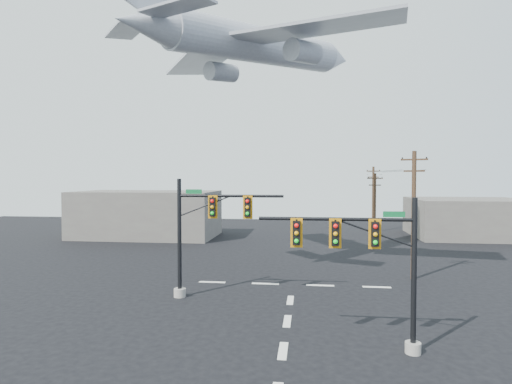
# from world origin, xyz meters

# --- Properties ---
(ground) EXTENTS (120.00, 120.00, 0.00)m
(ground) POSITION_xyz_m (0.00, 0.00, 0.00)
(ground) COLOR black
(ground) RESTS_ON ground
(lane_markings) EXTENTS (14.00, 21.20, 0.01)m
(lane_markings) POSITION_xyz_m (0.00, 5.33, 0.01)
(lane_markings) COLOR silver
(lane_markings) RESTS_ON ground
(signal_mast_near) EXTENTS (7.26, 0.77, 6.96)m
(signal_mast_near) POSITION_xyz_m (4.01, 0.37, 3.96)
(signal_mast_near) COLOR gray
(signal_mast_near) RESTS_ON ground
(signal_mast_far) EXTENTS (7.19, 0.85, 7.76)m
(signal_mast_far) POSITION_xyz_m (-5.78, 7.86, 4.15)
(signal_mast_far) COLOR gray
(signal_mast_far) RESTS_ON ground
(utility_pole_a) EXTENTS (1.88, 0.87, 9.86)m
(utility_pole_a) POSITION_xyz_m (9.14, 14.82, 5.16)
(utility_pole_a) COLOR #472E1E
(utility_pole_a) RESTS_ON ground
(utility_pole_b) EXTENTS (1.68, 0.28, 8.29)m
(utility_pole_b) POSITION_xyz_m (8.38, 29.03, 4.34)
(utility_pole_b) COLOR #472E1E
(utility_pole_b) RESTS_ON ground
(utility_pole_c) EXTENTS (1.88, 0.64, 9.36)m
(utility_pole_c) POSITION_xyz_m (10.30, 43.27, 4.90)
(utility_pole_c) COLOR #472E1E
(utility_pole_c) RESTS_ON ground
(power_lines) EXTENTS (3.54, 28.46, 0.27)m
(power_lines) POSITION_xyz_m (9.05, 29.07, 8.29)
(power_lines) COLOR black
(airliner) EXTENTS (21.67, 23.80, 6.98)m
(airliner) POSITION_xyz_m (-2.83, 16.52, 18.71)
(airliner) COLOR #ACB0B8
(building_left) EXTENTS (18.00, 10.00, 6.00)m
(building_left) POSITION_xyz_m (-20.00, 35.00, 3.00)
(building_left) COLOR #656159
(building_left) RESTS_ON ground
(building_right) EXTENTS (14.00, 12.00, 5.00)m
(building_right) POSITION_xyz_m (22.00, 40.00, 2.50)
(building_right) COLOR #656159
(building_right) RESTS_ON ground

